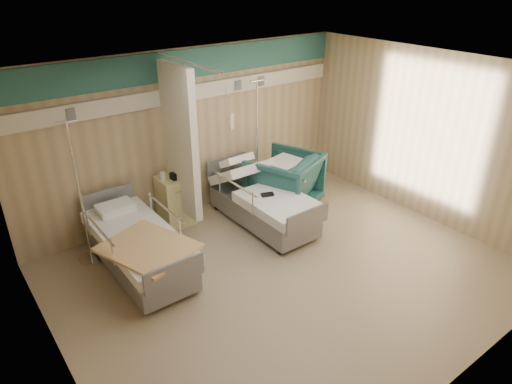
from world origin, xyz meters
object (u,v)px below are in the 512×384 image
Objects in this scene: bed_left at (140,252)px; iv_stand_right at (257,174)px; bed_right at (263,207)px; visitor_armchair at (284,182)px; iv_stand_left at (87,234)px; bedside_cabinet at (175,200)px.

iv_stand_right is (2.73, 0.88, 0.14)m from bed_left.
bed_right is 1.93× the size of visitor_armchair.
iv_stand_right is at bearing 58.78° from bed_right.
bed_right is 1.04m from iv_stand_right.
iv_stand_left is (-0.48, 0.71, 0.12)m from bed_left.
bed_right is 2.78m from iv_stand_left.
iv_stand_right is at bearing 2.98° from iv_stand_left.
bed_right is 0.72m from visitor_armchair.
bed_right is at bearing -14.92° from iv_stand_left.
iv_stand_left is at bearing -177.02° from iv_stand_right.
bed_right and bed_left have the same top height.
iv_stand_right reaches higher than visitor_armchair.
bedside_cabinet is at bearing 6.93° from iv_stand_left.
iv_stand_right reaches higher than iv_stand_left.
iv_stand_right reaches higher than bedside_cabinet.
iv_stand_right is at bearing -0.64° from bedside_cabinet.
bed_left is 2.88m from iv_stand_right.
bedside_cabinet reaches higher than bed_left.
iv_stand_right reaches higher than bed_left.
iv_stand_right reaches higher than bed_right.
iv_stand_left is (-3.21, -0.17, -0.01)m from iv_stand_right.
bed_right is 2.20m from bed_left.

